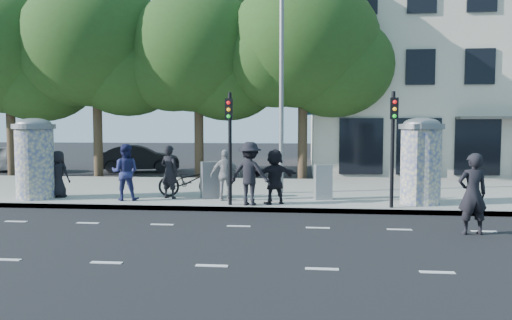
# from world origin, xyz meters

# --- Properties ---
(ground) EXTENTS (120.00, 120.00, 0.00)m
(ground) POSITION_xyz_m (0.00, 0.00, 0.00)
(ground) COLOR black
(ground) RESTS_ON ground
(sidewalk) EXTENTS (40.00, 8.00, 0.15)m
(sidewalk) POSITION_xyz_m (0.00, 7.50, 0.07)
(sidewalk) COLOR gray
(sidewalk) RESTS_ON ground
(curb) EXTENTS (40.00, 0.10, 0.16)m
(curb) POSITION_xyz_m (0.00, 3.55, 0.07)
(curb) COLOR slate
(curb) RESTS_ON ground
(lane_dash_near) EXTENTS (32.00, 0.12, 0.01)m
(lane_dash_near) POSITION_xyz_m (0.00, -2.20, 0.00)
(lane_dash_near) COLOR silver
(lane_dash_near) RESTS_ON ground
(lane_dash_far) EXTENTS (32.00, 0.12, 0.01)m
(lane_dash_far) POSITION_xyz_m (0.00, 1.40, 0.00)
(lane_dash_far) COLOR silver
(lane_dash_far) RESTS_ON ground
(ad_column_left) EXTENTS (1.36, 1.36, 2.65)m
(ad_column_left) POSITION_xyz_m (-7.20, 4.50, 1.54)
(ad_column_left) COLOR beige
(ad_column_left) RESTS_ON sidewalk
(ad_column_right) EXTENTS (1.36, 1.36, 2.65)m
(ad_column_right) POSITION_xyz_m (5.20, 4.70, 1.54)
(ad_column_right) COLOR beige
(ad_column_right) RESTS_ON sidewalk
(traffic_pole_near) EXTENTS (0.22, 0.31, 3.40)m
(traffic_pole_near) POSITION_xyz_m (-0.60, 3.79, 2.23)
(traffic_pole_near) COLOR black
(traffic_pole_near) RESTS_ON sidewalk
(traffic_pole_far) EXTENTS (0.22, 0.31, 3.40)m
(traffic_pole_far) POSITION_xyz_m (4.20, 3.79, 2.23)
(traffic_pole_far) COLOR black
(traffic_pole_far) RESTS_ON sidewalk
(street_lamp) EXTENTS (0.25, 0.93, 8.00)m
(street_lamp) POSITION_xyz_m (0.80, 6.63, 4.79)
(street_lamp) COLOR slate
(street_lamp) RESTS_ON sidewalk
(tree_far_left) EXTENTS (7.20, 7.20, 9.26)m
(tree_far_left) POSITION_xyz_m (-13.00, 12.50, 6.19)
(tree_far_left) COLOR #38281C
(tree_far_left) RESTS_ON ground
(tree_mid_left) EXTENTS (7.20, 7.20, 9.57)m
(tree_mid_left) POSITION_xyz_m (-8.50, 12.50, 6.50)
(tree_mid_left) COLOR #38281C
(tree_mid_left) RESTS_ON ground
(tree_near_left) EXTENTS (6.80, 6.80, 8.97)m
(tree_near_left) POSITION_xyz_m (-3.50, 12.70, 6.06)
(tree_near_left) COLOR #38281C
(tree_near_left) RESTS_ON ground
(tree_center) EXTENTS (7.00, 7.00, 9.30)m
(tree_center) POSITION_xyz_m (1.50, 12.30, 6.31)
(tree_center) COLOR #38281C
(tree_center) RESTS_ON ground
(building) EXTENTS (20.30, 15.85, 12.00)m
(building) POSITION_xyz_m (12.00, 19.99, 5.99)
(building) COLOR beige
(building) RESTS_ON ground
(ped_a) EXTENTS (0.81, 0.58, 1.57)m
(ped_a) POSITION_xyz_m (-6.58, 4.83, 0.94)
(ped_a) COLOR black
(ped_a) RESTS_ON sidewalk
(ped_b) EXTENTS (0.75, 0.63, 1.76)m
(ped_b) POSITION_xyz_m (-2.80, 4.98, 1.03)
(ped_b) COLOR black
(ped_b) RESTS_ON sidewalk
(ped_c) EXTENTS (0.95, 0.77, 1.82)m
(ped_c) POSITION_xyz_m (-4.11, 4.44, 1.06)
(ped_c) COLOR navy
(ped_c) RESTS_ON sidewalk
(ped_d) EXTENTS (1.36, 0.96, 1.92)m
(ped_d) POSITION_xyz_m (0.00, 3.90, 1.11)
(ped_d) COLOR black
(ped_d) RESTS_ON sidewalk
(ped_e) EXTENTS (1.04, 0.70, 1.64)m
(ped_e) POSITION_xyz_m (-0.88, 4.72, 0.97)
(ped_e) COLOR #9D9EA0
(ped_e) RESTS_ON sidewalk
(ped_f) EXTENTS (1.66, 1.17, 1.69)m
(ped_f) POSITION_xyz_m (0.73, 4.19, 1.00)
(ped_f) COLOR black
(ped_f) RESTS_ON sidewalk
(man_road) EXTENTS (0.76, 0.55, 1.92)m
(man_road) POSITION_xyz_m (5.59, 1.04, 0.96)
(man_road) COLOR black
(man_road) RESTS_ON ground
(bicycle) EXTENTS (1.03, 2.15, 1.09)m
(bicycle) POSITION_xyz_m (-2.26, 5.47, 0.69)
(bicycle) COLOR black
(bicycle) RESTS_ON sidewalk
(cabinet_left) EXTENTS (0.70, 0.62, 1.22)m
(cabinet_left) POSITION_xyz_m (-1.48, 5.18, 0.76)
(cabinet_left) COLOR slate
(cabinet_left) RESTS_ON sidewalk
(cabinet_right) EXTENTS (0.61, 0.49, 1.14)m
(cabinet_right) POSITION_xyz_m (2.24, 5.28, 0.72)
(cabinet_right) COLOR gray
(cabinet_right) RESTS_ON sidewalk
(car_left) EXTENTS (2.26, 4.63, 1.52)m
(car_left) POSITION_xyz_m (-13.86, 14.84, 0.76)
(car_left) COLOR slate
(car_left) RESTS_ON ground
(car_mid) EXTENTS (2.54, 4.66, 1.46)m
(car_mid) POSITION_xyz_m (-7.52, 15.53, 0.73)
(car_mid) COLOR black
(car_mid) RESTS_ON ground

